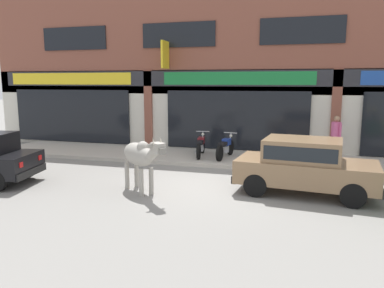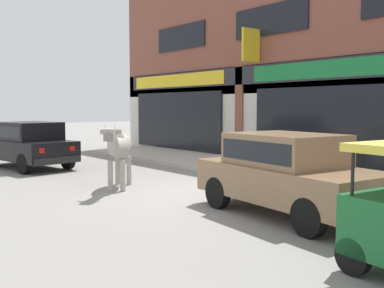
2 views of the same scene
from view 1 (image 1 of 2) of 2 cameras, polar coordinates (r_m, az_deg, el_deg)
name	(u,v)px [view 1 (image 1 of 2)]	position (r m, az deg, el deg)	size (l,w,h in m)	color
ground_plane	(205,186)	(10.68, 2.03, -6.36)	(90.00, 90.00, 0.00)	gray
sidewalk	(229,158)	(14.19, 5.61, -2.17)	(19.00, 3.00, 0.13)	#B7AFA3
shop_building	(238,60)	(15.66, 7.01, 12.63)	(23.00, 1.40, 8.03)	brown
cow	(140,155)	(9.91, -7.94, -1.73)	(1.77, 1.57, 1.61)	#9E998E
car_0	(304,164)	(10.15, 16.76, -2.87)	(3.73, 1.97, 1.46)	black
motorcycle_0	(201,146)	(14.18, 1.34, -0.28)	(0.52, 1.81, 0.88)	black
motorcycle_1	(225,148)	(13.87, 5.08, -0.54)	(0.56, 1.81, 0.88)	black
pedestrian	(336,133)	(14.23, 21.09, 1.56)	(0.32, 0.42, 1.60)	#2D2D33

